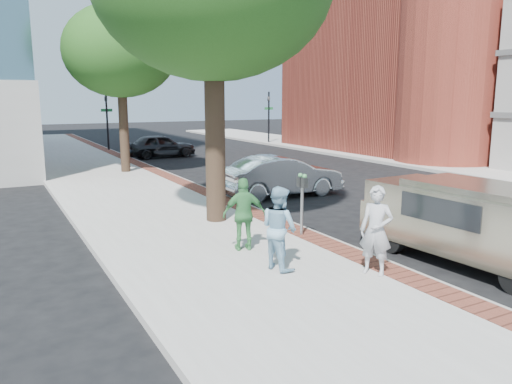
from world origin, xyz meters
TOP-DOWN VIEW (x-y plane):
  - ground at (0.00, 0.00)m, footprint 120.00×120.00m
  - sidewalk at (-1.50, 8.00)m, footprint 5.00×60.00m
  - brick_strip at (0.70, 8.00)m, footprint 0.60×60.00m
  - curb at (1.05, 8.00)m, footprint 0.10×60.00m
  - sidewalk_far at (14.50, 8.00)m, footprint 5.00×60.00m
  - church at (20.98, 13.13)m, footprint 19.00×16.00m
  - signal_near at (0.90, 22.00)m, footprint 0.70×0.15m
  - signal_far at (12.50, 22.00)m, footprint 0.70×0.15m
  - tree_far at (-0.50, 12.00)m, footprint 4.80×4.80m
  - parking_meter at (0.58, -0.42)m, footprint 0.12×0.32m
  - person_gray at (0.29, -3.28)m, footprint 0.65×0.72m
  - person_officer at (-1.10, -2.18)m, footprint 0.73×0.87m
  - person_green at (-1.15, -0.82)m, footprint 0.98×0.62m
  - sedan_silver at (3.02, 4.53)m, footprint 4.29×1.57m
  - bg_car at (2.90, 17.65)m, footprint 3.97×1.70m
  - van at (2.67, -3.32)m, footprint 2.03×4.64m

SIDE VIEW (x-z plane):
  - ground at x=0.00m, z-range 0.00..0.00m
  - sidewalk at x=-1.50m, z-range 0.00..0.15m
  - curb at x=1.05m, z-range 0.00..0.15m
  - sidewalk_far at x=14.50m, z-range 0.00..0.15m
  - brick_strip at x=0.70m, z-range 0.15..0.16m
  - bg_car at x=2.90m, z-range 0.00..1.34m
  - sedan_silver at x=3.02m, z-range 0.00..1.40m
  - van at x=2.67m, z-range 0.08..1.76m
  - person_green at x=-1.15m, z-range 0.15..1.70m
  - person_officer at x=-1.10m, z-range 0.15..1.74m
  - person_gray at x=0.29m, z-range 0.15..1.80m
  - parking_meter at x=0.58m, z-range 0.47..1.94m
  - signal_near at x=0.90m, z-range 0.35..4.15m
  - signal_far at x=12.50m, z-range 0.35..4.15m
  - tree_far at x=-0.50m, z-range 1.73..8.87m
  - church at x=20.98m, z-range -2.94..17.46m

